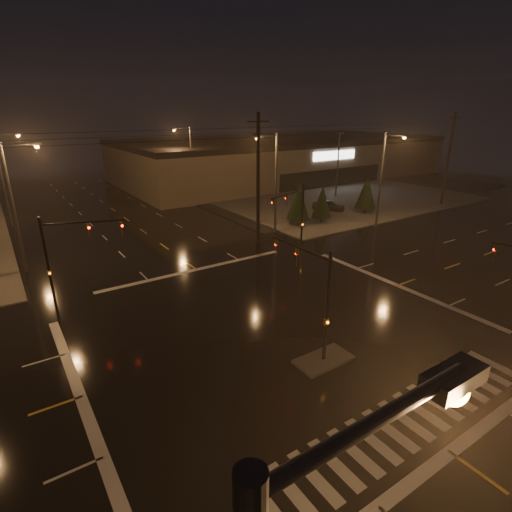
# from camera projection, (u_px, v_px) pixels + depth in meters

# --- Properties ---
(ground) EXTENTS (140.00, 140.00, 0.00)m
(ground) POSITION_uv_depth(u_px,v_px,m) (277.00, 328.00, 23.66)
(ground) COLOR black
(ground) RESTS_ON ground
(sidewalk_ne) EXTENTS (36.00, 36.00, 0.12)m
(sidewalk_ne) POSITION_uv_depth(u_px,v_px,m) (318.00, 192.00, 62.67)
(sidewalk_ne) COLOR #484641
(sidewalk_ne) RESTS_ON ground
(median_island) EXTENTS (3.00, 1.60, 0.15)m
(median_island) POSITION_uv_depth(u_px,v_px,m) (323.00, 360.00, 20.50)
(median_island) COLOR #484641
(median_island) RESTS_ON ground
(crosswalk) EXTENTS (15.00, 2.60, 0.01)m
(crosswalk) POSITION_uv_depth(u_px,v_px,m) (405.00, 420.00, 16.61)
(crosswalk) COLOR beige
(crosswalk) RESTS_ON ground
(stop_bar_near) EXTENTS (16.00, 0.50, 0.01)m
(stop_bar_near) POSITION_uv_depth(u_px,v_px,m) (450.00, 452.00, 15.05)
(stop_bar_near) COLOR beige
(stop_bar_near) RESTS_ON ground
(stop_bar_far) EXTENTS (16.00, 0.50, 0.01)m
(stop_bar_far) POSITION_uv_depth(u_px,v_px,m) (197.00, 270.00, 32.26)
(stop_bar_far) COLOR beige
(stop_bar_far) RESTS_ON ground
(parking_lot) EXTENTS (50.00, 24.00, 0.08)m
(parking_lot) POSITION_uv_depth(u_px,v_px,m) (350.00, 191.00, 63.71)
(parking_lot) COLOR black
(parking_lot) RESTS_ON ground
(retail_building) EXTENTS (60.20, 28.30, 7.20)m
(retail_building) POSITION_uv_depth(u_px,v_px,m) (282.00, 156.00, 76.48)
(retail_building) COLOR #665F49
(retail_building) RESTS_ON ground
(signal_mast_median) EXTENTS (0.25, 4.59, 6.00)m
(signal_mast_median) POSITION_uv_depth(u_px,v_px,m) (315.00, 288.00, 19.96)
(signal_mast_median) COLOR black
(signal_mast_median) RESTS_ON ground
(signal_mast_ne) EXTENTS (4.84, 1.86, 6.00)m
(signal_mast_ne) POSITION_uv_depth(u_px,v_px,m) (296.00, 211.00, 35.21)
(signal_mast_ne) COLOR black
(signal_mast_ne) RESTS_ON ground
(signal_mast_nw) EXTENTS (4.84, 1.86, 6.00)m
(signal_mast_nw) POSITION_uv_depth(u_px,v_px,m) (63.00, 250.00, 25.35)
(signal_mast_nw) COLOR black
(signal_mast_nw) RESTS_ON ground
(streetlight_1) EXTENTS (2.77, 0.32, 10.00)m
(streetlight_1) POSITION_uv_depth(u_px,v_px,m) (16.00, 200.00, 29.94)
(streetlight_1) COLOR #38383A
(streetlight_1) RESTS_ON ground
(streetlight_2) EXTENTS (2.77, 0.32, 10.00)m
(streetlight_2) POSITION_uv_depth(u_px,v_px,m) (4.00, 173.00, 42.46)
(streetlight_2) COLOR #38383A
(streetlight_2) RESTS_ON ground
(streetlight_3) EXTENTS (2.77, 0.32, 10.00)m
(streetlight_3) POSITION_uv_depth(u_px,v_px,m) (273.00, 177.00, 39.98)
(streetlight_3) COLOR #38383A
(streetlight_3) RESTS_ON ground
(streetlight_4) EXTENTS (2.77, 0.32, 10.00)m
(streetlight_4) POSITION_uv_depth(u_px,v_px,m) (189.00, 158.00, 55.63)
(streetlight_4) COLOR #38383A
(streetlight_4) RESTS_ON ground
(streetlight_6) EXTENTS (0.32, 2.77, 10.00)m
(streetlight_6) POSITION_uv_depth(u_px,v_px,m) (384.00, 174.00, 41.82)
(streetlight_6) COLOR #38383A
(streetlight_6) RESTS_ON ground
(utility_pole_1) EXTENTS (2.20, 0.32, 12.00)m
(utility_pole_1) POSITION_uv_depth(u_px,v_px,m) (258.00, 180.00, 36.65)
(utility_pole_1) COLOR black
(utility_pole_1) RESTS_ON ground
(utility_pole_2) EXTENTS (2.20, 0.32, 12.00)m
(utility_pole_2) POSITION_uv_depth(u_px,v_px,m) (448.00, 159.00, 52.21)
(utility_pole_2) COLOR black
(utility_pole_2) RESTS_ON ground
(conifer_0) EXTENTS (2.55, 2.55, 4.69)m
(conifer_0) POSITION_uv_depth(u_px,v_px,m) (298.00, 201.00, 43.98)
(conifer_0) COLOR black
(conifer_0) RESTS_ON ground
(conifer_1) EXTENTS (2.23, 2.23, 4.18)m
(conifer_1) POSITION_uv_depth(u_px,v_px,m) (322.00, 202.00, 44.88)
(conifer_1) COLOR black
(conifer_1) RESTS_ON ground
(conifer_2) EXTENTS (2.53, 2.53, 4.65)m
(conifer_2) POSITION_uv_depth(u_px,v_px,m) (366.00, 192.00, 48.87)
(conifer_2) COLOR black
(conifer_2) RESTS_ON ground
(car_parked) EXTENTS (3.66, 4.29, 1.39)m
(car_parked) POSITION_uv_depth(u_px,v_px,m) (329.00, 206.00, 50.82)
(car_parked) COLOR black
(car_parked) RESTS_ON ground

